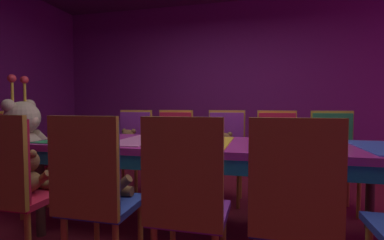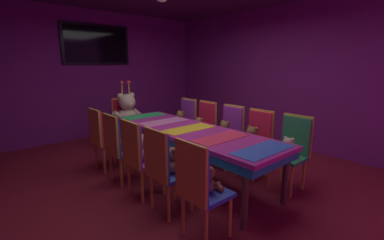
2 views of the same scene
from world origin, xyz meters
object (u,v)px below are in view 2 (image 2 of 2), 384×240
(banquet_table, at_px, (189,135))
(teddy_right_1, at_px, (251,138))
(chair_left_2, at_px, (137,152))
(teddy_left_4, at_px, (110,133))
(teddy_left_1, at_px, (173,161))
(teddy_right_4, at_px, (180,120))
(teddy_right_0, at_px, (288,149))
(chair_left_0, at_px, (197,182))
(teddy_right_3, at_px, (199,126))
(chair_right_0, at_px, (293,144))
(teddy_right_2, at_px, (224,131))
(chair_left_4, at_px, (101,134))
(chair_right_1, at_px, (257,136))
(teddy_left_3, at_px, (126,141))
(wall_tv, at_px, (97,45))
(teddy_left_2, at_px, (147,149))
(chair_right_3, at_px, (205,123))
(throne_chair, at_px, (124,117))
(chair_right_4, at_px, (186,119))
(chair_left_1, at_px, (162,164))
(chair_right_2, at_px, (230,129))
(teddy_left_0, at_px, (208,180))
(chair_left_3, at_px, (117,142))
(king_teddy_bear, at_px, (128,112))

(banquet_table, relative_size, teddy_right_1, 8.80)
(chair_left_2, relative_size, teddy_left_4, 3.15)
(teddy_left_1, bearing_deg, teddy_right_4, 49.21)
(teddy_left_4, distance_m, teddy_right_0, 2.63)
(teddy_left_1, height_order, teddy_right_0, teddy_left_1)
(chair_left_0, distance_m, teddy_right_3, 2.32)
(chair_right_0, distance_m, teddy_right_0, 0.14)
(teddy_right_1, xyz_separation_m, teddy_right_2, (0.02, 0.54, -0.00))
(chair_left_0, height_order, teddy_left_1, chair_left_0)
(chair_left_4, distance_m, chair_right_1, 2.37)
(teddy_left_3, bearing_deg, chair_left_4, 103.30)
(teddy_left_1, height_order, teddy_left_3, teddy_left_3)
(teddy_left_1, distance_m, chair_right_1, 1.54)
(wall_tv, bearing_deg, chair_left_0, -101.49)
(chair_left_2, relative_size, wall_tv, 0.67)
(teddy_right_0, relative_size, teddy_right_2, 0.88)
(chair_left_0, relative_size, teddy_left_2, 2.85)
(banquet_table, relative_size, chair_right_3, 2.94)
(teddy_right_3, distance_m, throne_chair, 1.59)
(banquet_table, height_order, chair_right_4, chair_right_4)
(chair_left_1, bearing_deg, chair_right_2, 16.71)
(chair_left_0, height_order, chair_left_4, same)
(teddy_right_0, bearing_deg, teddy_right_3, -89.94)
(teddy_left_0, distance_m, teddy_right_3, 2.22)
(chair_left_3, bearing_deg, king_teddy_bear, 56.72)
(teddy_left_3, bearing_deg, chair_left_2, -104.91)
(chair_right_1, distance_m, chair_right_3, 1.14)
(banquet_table, height_order, teddy_right_4, teddy_right_4)
(banquet_table, xyz_separation_m, chair_left_0, (-0.86, -1.12, -0.06))
(teddy_left_3, height_order, chair_right_0, chair_right_0)
(teddy_left_2, height_order, teddy_right_0, teddy_left_2)
(chair_left_1, bearing_deg, chair_right_1, -1.01)
(chair_right_1, distance_m, chair_right_4, 1.65)
(teddy_left_0, xyz_separation_m, teddy_right_1, (1.41, 0.55, 0.02))
(teddy_left_2, bearing_deg, throne_chair, 70.62)
(teddy_left_3, relative_size, chair_right_1, 0.33)
(teddy_right_2, distance_m, teddy_right_3, 0.60)
(chair_left_1, bearing_deg, banquet_table, 32.65)
(chair_right_2, bearing_deg, wall_tv, -74.64)
(throne_chair, bearing_deg, chair_right_0, 15.48)
(chair_left_1, distance_m, teddy_left_1, 0.15)
(teddy_right_3, height_order, king_teddy_bear, king_teddy_bear)
(teddy_left_1, height_order, king_teddy_bear, king_teddy_bear)
(chair_right_1, xyz_separation_m, wall_tv, (-0.84, 3.68, 1.45))
(teddy_right_1, xyz_separation_m, chair_right_3, (0.17, 1.14, 0.01))
(teddy_left_4, bearing_deg, king_teddy_bear, 46.03)
(banquet_table, relative_size, chair_left_3, 2.94)
(chair_right_4, distance_m, wall_tv, 2.63)
(banquet_table, xyz_separation_m, teddy_right_3, (0.72, 0.57, -0.09))
(chair_right_1, height_order, king_teddy_bear, king_teddy_bear)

